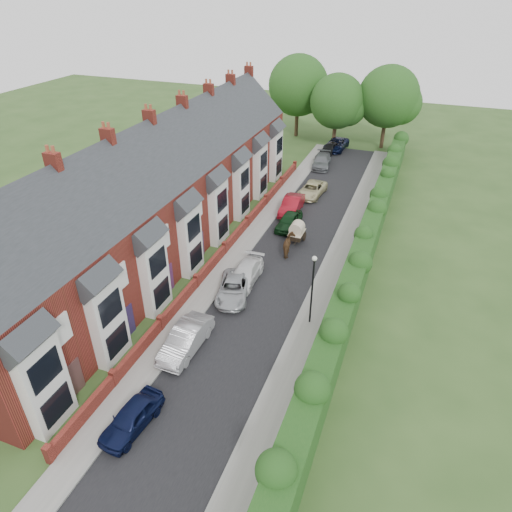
{
  "coord_description": "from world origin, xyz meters",
  "views": [
    {
      "loc": [
        8.28,
        -18.89,
        19.5
      ],
      "look_at": [
        -1.59,
        7.26,
        2.2
      ],
      "focal_mm": 32.0,
      "sensor_mm": 36.0,
      "label": 1
    }
  ],
  "objects_px": {
    "car_silver_b": "(233,288)",
    "car_red": "(292,205)",
    "car_navy": "(132,417)",
    "car_green": "(289,221)",
    "car_white": "(245,274)",
    "horse": "(289,246)",
    "horse_cart": "(297,231)",
    "lamppost": "(313,282)",
    "car_beige": "(312,190)",
    "car_silver_a": "(186,339)",
    "car_grey": "(322,161)",
    "car_black": "(330,148)"
  },
  "relations": [
    {
      "from": "car_silver_b",
      "to": "car_red",
      "type": "xyz_separation_m",
      "value": [
        -0.05,
        14.31,
        0.12
      ]
    },
    {
      "from": "car_navy",
      "to": "car_green",
      "type": "xyz_separation_m",
      "value": [
        1.06,
        23.15,
        0.02
      ]
    },
    {
      "from": "car_navy",
      "to": "car_white",
      "type": "distance_m",
      "value": 13.96
    },
    {
      "from": "horse",
      "to": "horse_cart",
      "type": "height_order",
      "value": "horse_cart"
    },
    {
      "from": "lamppost",
      "to": "car_beige",
      "type": "xyz_separation_m",
      "value": [
        -5.06,
        19.8,
        -2.66
      ]
    },
    {
      "from": "car_silver_a",
      "to": "car_white",
      "type": "distance_m",
      "value": 8.03
    },
    {
      "from": "car_silver_b",
      "to": "car_grey",
      "type": "distance_m",
      "value": 27.3
    },
    {
      "from": "car_silver_a",
      "to": "horse_cart",
      "type": "relative_size",
      "value": 1.73
    },
    {
      "from": "car_white",
      "to": "horse_cart",
      "type": "bearing_deg",
      "value": 73.06
    },
    {
      "from": "car_red",
      "to": "car_grey",
      "type": "bearing_deg",
      "value": 89.07
    },
    {
      "from": "car_silver_a",
      "to": "car_beige",
      "type": "xyz_separation_m",
      "value": [
        1.33,
        24.8,
        -0.12
      ]
    },
    {
      "from": "lamppost",
      "to": "horse_cart",
      "type": "bearing_deg",
      "value": 111.02
    },
    {
      "from": "lamppost",
      "to": "car_navy",
      "type": "bearing_deg",
      "value": -119.77
    },
    {
      "from": "car_silver_a",
      "to": "horse",
      "type": "height_order",
      "value": "horse"
    },
    {
      "from": "car_grey",
      "to": "car_beige",
      "type": "bearing_deg",
      "value": -90.17
    },
    {
      "from": "car_white",
      "to": "car_red",
      "type": "bearing_deg",
      "value": 89.28
    },
    {
      "from": "horse",
      "to": "car_beige",
      "type": "bearing_deg",
      "value": -98.0
    },
    {
      "from": "car_silver_b",
      "to": "car_grey",
      "type": "xyz_separation_m",
      "value": [
        -0.28,
        27.3,
        0.05
      ]
    },
    {
      "from": "car_white",
      "to": "car_green",
      "type": "height_order",
      "value": "car_green"
    },
    {
      "from": "car_navy",
      "to": "car_grey",
      "type": "height_order",
      "value": "car_grey"
    },
    {
      "from": "horse_cart",
      "to": "car_grey",
      "type": "bearing_deg",
      "value": 97.13
    },
    {
      "from": "lamppost",
      "to": "car_black",
      "type": "bearing_deg",
      "value": 100.54
    },
    {
      "from": "lamppost",
      "to": "car_navy",
      "type": "distance_m",
      "value": 12.89
    },
    {
      "from": "car_navy",
      "to": "car_silver_b",
      "type": "relative_size",
      "value": 0.84
    },
    {
      "from": "lamppost",
      "to": "car_white",
      "type": "bearing_deg",
      "value": 152.38
    },
    {
      "from": "car_beige",
      "to": "car_navy",
      "type": "bearing_deg",
      "value": -87.46
    },
    {
      "from": "car_silver_b",
      "to": "horse_cart",
      "type": "height_order",
      "value": "horse_cart"
    },
    {
      "from": "car_beige",
      "to": "car_black",
      "type": "bearing_deg",
      "value": 99.67
    },
    {
      "from": "car_white",
      "to": "car_red",
      "type": "distance_m",
      "value": 12.32
    },
    {
      "from": "lamppost",
      "to": "car_grey",
      "type": "distance_m",
      "value": 29.07
    },
    {
      "from": "car_white",
      "to": "car_green",
      "type": "distance_m",
      "value": 9.22
    },
    {
      "from": "horse",
      "to": "car_black",
      "type": "bearing_deg",
      "value": -98.54
    },
    {
      "from": "car_green",
      "to": "car_red",
      "type": "relative_size",
      "value": 0.87
    },
    {
      "from": "car_green",
      "to": "car_white",
      "type": "bearing_deg",
      "value": -90.27
    },
    {
      "from": "car_navy",
      "to": "car_beige",
      "type": "xyz_separation_m",
      "value": [
        1.2,
        30.75,
        -0.02
      ]
    },
    {
      "from": "lamppost",
      "to": "car_navy",
      "type": "height_order",
      "value": "lamppost"
    },
    {
      "from": "horse_cart",
      "to": "car_white",
      "type": "bearing_deg",
      "value": -105.51
    },
    {
      "from": "lamppost",
      "to": "car_white",
      "type": "xyz_separation_m",
      "value": [
        -5.73,
        3.0,
        -2.64
      ]
    },
    {
      "from": "car_silver_a",
      "to": "car_grey",
      "type": "distance_m",
      "value": 33.3
    },
    {
      "from": "car_navy",
      "to": "horse",
      "type": "bearing_deg",
      "value": 88.69
    },
    {
      "from": "car_red",
      "to": "car_black",
      "type": "xyz_separation_m",
      "value": [
        -0.34,
        18.17,
        -0.09
      ]
    },
    {
      "from": "lamppost",
      "to": "car_silver_a",
      "type": "bearing_deg",
      "value": -141.97
    },
    {
      "from": "car_silver_a",
      "to": "car_red",
      "type": "height_order",
      "value": "car_silver_a"
    },
    {
      "from": "car_silver_b",
      "to": "car_grey",
      "type": "relative_size",
      "value": 0.96
    },
    {
      "from": "lamppost",
      "to": "horse",
      "type": "distance_m",
      "value": 8.95
    },
    {
      "from": "car_grey",
      "to": "lamppost",
      "type": "bearing_deg",
      "value": -85.03
    },
    {
      "from": "car_beige",
      "to": "car_black",
      "type": "xyz_separation_m",
      "value": [
        -1.17,
        13.68,
        0.02
      ]
    },
    {
      "from": "car_green",
      "to": "horse_cart",
      "type": "relative_size",
      "value": 1.48
    },
    {
      "from": "car_beige",
      "to": "horse",
      "type": "distance_m",
      "value": 12.14
    },
    {
      "from": "car_black",
      "to": "horse_cart",
      "type": "bearing_deg",
      "value": -70.91
    }
  ]
}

